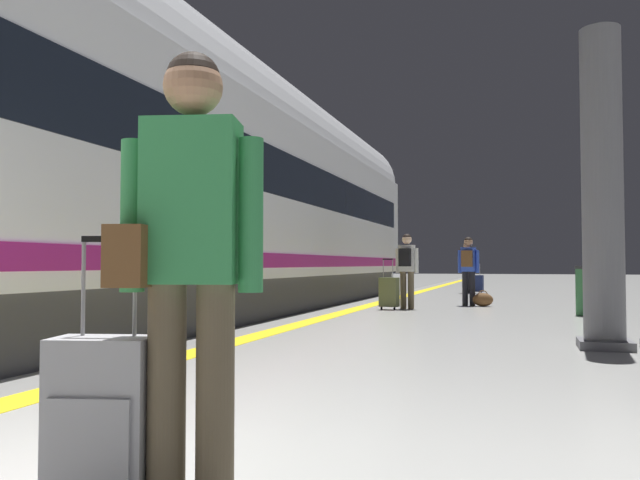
{
  "coord_description": "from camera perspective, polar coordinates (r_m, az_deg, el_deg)",
  "views": [
    {
      "loc": [
        2.51,
        -1.87,
        0.94
      ],
      "look_at": [
        0.07,
        5.72,
        1.25
      ],
      "focal_mm": 35.39,
      "sensor_mm": 36.0,
      "label": 1
    }
  ],
  "objects": [
    {
      "name": "safety_line_strip",
      "position": [
        12.36,
        2.21,
        -6.53
      ],
      "size": [
        0.36,
        80.0,
        0.01
      ],
      "primitive_type": "cube",
      "color": "yellow",
      "rests_on": "ground"
    },
    {
      "name": "tactile_edge_band",
      "position": [
        12.45,
        0.83,
        -6.51
      ],
      "size": [
        0.58,
        80.0,
        0.01
      ],
      "primitive_type": "cube",
      "color": "slate",
      "rests_on": "ground"
    },
    {
      "name": "high_speed_train",
      "position": [
        9.56,
        -16.91,
        7.3
      ],
      "size": [
        2.94,
        27.66,
        4.97
      ],
      "color": "#38383D",
      "rests_on": "ground"
    },
    {
      "name": "traveller_foreground",
      "position": [
        2.43,
        -11.89,
        -0.47
      ],
      "size": [
        0.57,
        0.37,
        1.75
      ],
      "color": "brown",
      "rests_on": "ground"
    },
    {
      "name": "rolling_suitcase_foreground",
      "position": [
        2.63,
        -19.18,
        -14.82
      ],
      "size": [
        0.42,
        0.31,
        1.05
      ],
      "color": "#9E9EA3",
      "rests_on": "ground"
    },
    {
      "name": "passenger_near",
      "position": [
        14.64,
        13.26,
        -2.2
      ],
      "size": [
        0.48,
        0.33,
        1.55
      ],
      "color": "black",
      "rests_on": "ground"
    },
    {
      "name": "duffel_bag_near",
      "position": [
        14.48,
        14.52,
        -5.24
      ],
      "size": [
        0.44,
        0.26,
        0.36
      ],
      "color": "brown",
      "rests_on": "ground"
    },
    {
      "name": "passenger_mid",
      "position": [
        20.86,
        13.13,
        -2.0
      ],
      "size": [
        0.5,
        0.39,
        1.67
      ],
      "color": "black",
      "rests_on": "ground"
    },
    {
      "name": "suitcase_mid",
      "position": [
        20.72,
        14.02,
        -3.83
      ],
      "size": [
        0.41,
        0.29,
        0.98
      ],
      "color": "#19234C",
      "rests_on": "ground"
    },
    {
      "name": "passenger_far",
      "position": [
        13.36,
        7.85,
        -2.19
      ],
      "size": [
        0.49,
        0.33,
        1.58
      ],
      "color": "brown",
      "rests_on": "ground"
    },
    {
      "name": "suitcase_far",
      "position": [
        13.14,
        6.27,
        -4.7
      ],
      "size": [
        0.42,
        0.3,
        1.05
      ],
      "color": "#596038",
      "rests_on": "ground"
    },
    {
      "name": "platform_pillar",
      "position": [
        7.75,
        24.17,
        3.81
      ],
      "size": [
        0.56,
        0.56,
        3.6
      ],
      "color": "slate",
      "rests_on": "ground"
    },
    {
      "name": "waste_bin",
      "position": [
        12.52,
        23.1,
        -4.22
      ],
      "size": [
        0.46,
        0.46,
        0.91
      ],
      "color": "#2D6638",
      "rests_on": "ground"
    }
  ]
}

